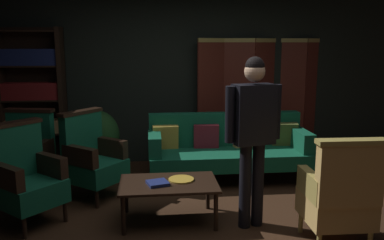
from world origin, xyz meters
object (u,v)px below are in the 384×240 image
(bookshelf, at_px, (33,95))
(armchair_gilt_accent, at_px, (339,195))
(velvet_couch, at_px, (227,146))
(standing_figure, at_px, (253,127))
(folding_screen, at_px, (264,98))
(brass_tray, at_px, (181,179))
(coffee_table, at_px, (169,187))
(armchair_wing_far, at_px, (26,177))
(armchair_wing_right, at_px, (26,156))
(armchair_wing_left, at_px, (92,157))
(book_navy_cloth, at_px, (158,183))
(potted_plant, at_px, (97,138))

(bookshelf, height_order, armchair_gilt_accent, bookshelf)
(velvet_couch, height_order, standing_figure, standing_figure)
(folding_screen, relative_size, bookshelf, 1.04)
(folding_screen, relative_size, armchair_gilt_accent, 2.06)
(velvet_couch, height_order, armchair_gilt_accent, armchair_gilt_accent)
(standing_figure, xyz_separation_m, brass_tray, (-0.68, 0.25, -0.60))
(armchair_gilt_accent, distance_m, brass_tray, 1.55)
(velvet_couch, relative_size, coffee_table, 2.12)
(bookshelf, distance_m, armchair_wing_far, 2.02)
(velvet_couch, height_order, armchair_wing_far, armchair_wing_far)
(armchair_wing_right, bearing_deg, armchair_wing_left, -10.34)
(armchair_gilt_accent, height_order, brass_tray, armchair_gilt_accent)
(folding_screen, xyz_separation_m, armchair_wing_left, (-2.47, -1.36, -0.50))
(bookshelf, xyz_separation_m, armchair_wing_far, (0.40, -1.88, -0.60))
(folding_screen, height_order, standing_figure, folding_screen)
(velvet_couch, xyz_separation_m, armchair_wing_far, (-2.30, -1.14, 0.03))
(book_navy_cloth, bearing_deg, velvet_couch, 53.67)
(armchair_wing_left, relative_size, potted_plant, 1.14)
(folding_screen, relative_size, velvet_couch, 1.01)
(brass_tray, bearing_deg, standing_figure, -20.33)
(armchair_wing_far, bearing_deg, coffee_table, -4.88)
(folding_screen, xyz_separation_m, standing_figure, (-0.79, -2.33, 0.04))
(standing_figure, bearing_deg, brass_tray, 159.67)
(armchair_gilt_accent, bearing_deg, armchair_wing_left, 148.05)
(armchair_wing_left, bearing_deg, book_navy_cloth, -47.64)
(coffee_table, height_order, armchair_wing_right, armchair_wing_right)
(brass_tray, bearing_deg, velvet_couch, 59.20)
(brass_tray, bearing_deg, potted_plant, 123.15)
(standing_figure, xyz_separation_m, potted_plant, (-1.73, 1.86, -0.50))
(coffee_table, xyz_separation_m, standing_figure, (0.82, -0.20, 0.65))
(armchair_gilt_accent, bearing_deg, velvet_couch, 107.94)
(armchair_wing_left, xyz_separation_m, potted_plant, (-0.04, 0.88, 0.03))
(standing_figure, height_order, potted_plant, standing_figure)
(standing_figure, height_order, brass_tray, standing_figure)
(bookshelf, xyz_separation_m, standing_figure, (2.66, -2.20, -0.07))
(folding_screen, distance_m, standing_figure, 2.46)
(armchair_gilt_accent, height_order, potted_plant, armchair_gilt_accent)
(potted_plant, bearing_deg, armchair_wing_left, -87.21)
(potted_plant, bearing_deg, armchair_wing_far, -109.02)
(armchair_wing_right, height_order, armchair_wing_far, same)
(folding_screen, relative_size, brass_tray, 8.06)
(book_navy_cloth, xyz_separation_m, brass_tray, (0.25, 0.11, -0.01))
(folding_screen, distance_m, armchair_wing_far, 3.69)
(armchair_wing_right, relative_size, brass_tray, 3.92)
(armchair_wing_left, bearing_deg, armchair_gilt_accent, -31.95)
(velvet_couch, bearing_deg, armchair_gilt_accent, -72.06)
(armchair_gilt_accent, height_order, armchair_wing_right, same)
(armchair_gilt_accent, relative_size, standing_figure, 0.61)
(coffee_table, bearing_deg, folding_screen, 53.07)
(bookshelf, distance_m, armchair_wing_right, 1.25)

